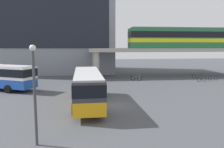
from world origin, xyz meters
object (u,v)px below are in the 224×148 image
object	(u,v)px
train	(187,38)
bicycle_blue	(213,78)
station_building	(55,27)
bicycle_brown	(197,76)
bicycle_green	(202,79)
bus_main	(87,85)
bicycle_silver	(136,78)
pedestrian_waiting_near_stop	(92,79)

from	to	relation	value
train	bicycle_blue	distance (m)	9.48
station_building	bicycle_brown	size ratio (longest dim) A/B	13.71
station_building	bicycle_green	xyz separation A→B (m)	(24.93, -16.90, -9.25)
bus_main	bicycle_silver	xyz separation A→B (m)	(8.10, 14.09, -1.63)
bus_main	bicycle_brown	bearing A→B (deg)	38.08
bicycle_blue	train	bearing A→B (deg)	105.88
bus_main	bicycle_green	xyz separation A→B (m)	(18.35, 12.02, -1.63)
station_building	train	xyz separation A→B (m)	(25.58, -9.68, -2.47)
station_building	bus_main	size ratio (longest dim) A/B	2.21
station_building	pedestrian_waiting_near_stop	size ratio (longest dim) A/B	13.51
pedestrian_waiting_near_stop	bicycle_blue	bearing A→B (deg)	5.73
bicycle_blue	bicycle_brown	distance (m)	2.71
train	bicycle_silver	distance (m)	13.84
bicycle_green	bicycle_blue	xyz separation A→B (m)	(2.46, 0.84, 0.00)
station_building	bicycle_blue	world-z (taller)	station_building
train	bus_main	size ratio (longest dim) A/B	2.01
bicycle_brown	station_building	bearing A→B (deg)	151.49
bicycle_blue	pedestrian_waiting_near_stop	xyz separation A→B (m)	(-20.10, -2.02, 0.50)
bus_main	train	bearing A→B (deg)	45.36
train	bus_main	distance (m)	27.53
train	bicycle_green	bearing A→B (deg)	-95.15
bicycle_green	bicycle_silver	size ratio (longest dim) A/B	1.00
station_building	bicycle_green	bearing A→B (deg)	-34.13
bicycle_green	pedestrian_waiting_near_stop	size ratio (longest dim) A/B	0.97
bicycle_green	bicycle_blue	world-z (taller)	same
station_building	bicycle_silver	world-z (taller)	station_building
bicycle_green	station_building	bearing A→B (deg)	145.87
pedestrian_waiting_near_stop	bicycle_silver	bearing A→B (deg)	23.71
bicycle_green	bicycle_silver	world-z (taller)	same
bus_main	pedestrian_waiting_near_stop	distance (m)	10.93
train	bicycle_blue	bearing A→B (deg)	-74.12
station_building	bicycle_blue	bearing A→B (deg)	-30.38
bicycle_blue	bicycle_brown	size ratio (longest dim) A/B	1.00
bicycle_green	bicycle_blue	distance (m)	2.60
bus_main	bicycle_silver	bearing A→B (deg)	60.12
bus_main	bicycle_silver	world-z (taller)	bus_main
bicycle_brown	bicycle_blue	bearing A→B (deg)	-50.92
bicycle_blue	station_building	bearing A→B (deg)	149.62
bicycle_green	pedestrian_waiting_near_stop	bearing A→B (deg)	-176.20
station_building	bicycle_brown	xyz separation A→B (m)	(25.69, -13.96, -9.25)
bicycle_green	pedestrian_waiting_near_stop	distance (m)	17.68
pedestrian_waiting_near_stop	bus_main	bearing A→B (deg)	-93.78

